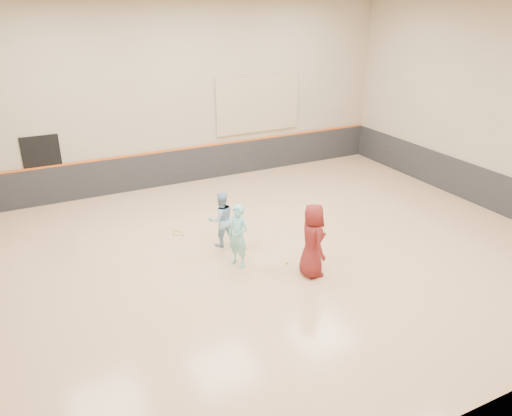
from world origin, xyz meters
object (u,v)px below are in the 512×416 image
girl (238,236)px  spare_racket (177,232)px  instructor (221,219)px  young_man (313,240)px

girl → spare_racket: bearing=174.4°
girl → instructor: bearing=153.1°
girl → instructor: girl is taller
young_man → spare_racket: young_man is taller
instructor → spare_racket: bearing=-54.4°
girl → young_man: (1.34, -1.16, 0.10)m
instructor → spare_racket: 1.59m
young_man → spare_racket: bearing=39.8°
girl → young_man: young_man is taller
young_man → girl: bearing=57.5°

